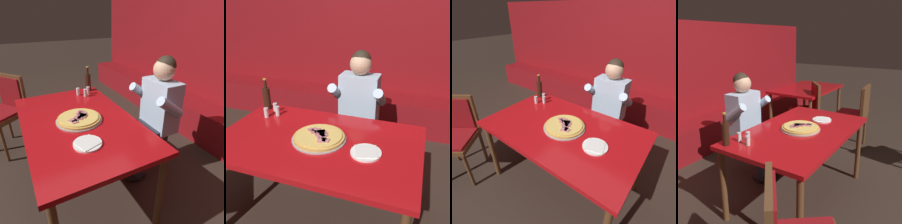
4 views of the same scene
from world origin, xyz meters
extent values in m
plane|color=#33261E|center=(0.00, 0.00, 0.00)|extent=(24.00, 24.00, 0.00)
cube|color=maroon|center=(0.00, 1.86, 0.23)|extent=(6.46, 0.48, 0.46)
cylinder|color=brown|center=(-0.69, -0.40, 0.37)|extent=(0.06, 0.06, 0.73)
cylinder|color=brown|center=(0.69, -0.40, 0.37)|extent=(0.06, 0.06, 0.73)
cylinder|color=brown|center=(-0.69, 0.40, 0.37)|extent=(0.06, 0.06, 0.73)
cylinder|color=brown|center=(0.69, 0.40, 0.37)|extent=(0.06, 0.06, 0.73)
cube|color=#B20F14|center=(0.00, 0.00, 0.75)|extent=(1.50, 0.93, 0.04)
cylinder|color=#9E9EA3|center=(0.01, 0.01, 0.78)|extent=(0.40, 0.40, 0.01)
cylinder|color=gold|center=(0.01, 0.01, 0.79)|extent=(0.38, 0.38, 0.02)
cylinder|color=#E5BC5B|center=(0.01, 0.01, 0.81)|extent=(0.34, 0.34, 0.01)
cube|color=#B76670|center=(-0.07, 0.05, 0.82)|extent=(0.06, 0.06, 0.01)
cube|color=#B76670|center=(-0.03, 0.06, 0.82)|extent=(0.06, 0.06, 0.01)
cube|color=#C6757A|center=(0.09, -0.06, 0.82)|extent=(0.05, 0.05, 0.01)
cube|color=#A85B66|center=(0.00, 0.03, 0.82)|extent=(0.07, 0.06, 0.01)
cube|color=#C6757A|center=(0.07, -0.04, 0.82)|extent=(0.05, 0.05, 0.01)
cube|color=#A85B66|center=(0.03, 0.04, 0.82)|extent=(0.09, 0.09, 0.01)
cube|color=#C6757A|center=(0.06, -0.06, 0.82)|extent=(0.08, 0.08, 0.01)
cube|color=#B76670|center=(0.03, -0.01, 0.82)|extent=(0.08, 0.08, 0.01)
cube|color=#B76670|center=(-0.04, 0.02, 0.82)|extent=(0.05, 0.06, 0.01)
cube|color=#B76670|center=(0.01, 0.05, 0.82)|extent=(0.07, 0.07, 0.01)
cube|color=#B76670|center=(0.05, 0.01, 0.82)|extent=(0.07, 0.07, 0.01)
cylinder|color=white|center=(0.38, -0.06, 0.78)|extent=(0.21, 0.21, 0.01)
cube|color=white|center=(0.38, -0.06, 0.79)|extent=(0.19, 0.19, 0.01)
cylinder|color=black|center=(-0.66, 0.36, 0.87)|extent=(0.07, 0.07, 0.20)
cylinder|color=black|center=(-0.66, 0.36, 1.01)|extent=(0.03, 0.03, 0.08)
cylinder|color=#B29933|center=(-0.66, 0.36, 1.06)|extent=(0.03, 0.03, 0.01)
cylinder|color=silver|center=(-0.55, 0.31, 0.81)|extent=(0.04, 0.04, 0.07)
cylinder|color=#516B33|center=(-0.55, 0.31, 0.80)|extent=(0.03, 0.03, 0.04)
cylinder|color=silver|center=(-0.55, 0.31, 0.85)|extent=(0.04, 0.04, 0.01)
cylinder|color=silver|center=(-0.49, 0.26, 0.81)|extent=(0.04, 0.04, 0.07)
cylinder|color=silver|center=(-0.49, 0.26, 0.80)|extent=(0.03, 0.03, 0.04)
cylinder|color=silver|center=(-0.49, 0.26, 0.85)|extent=(0.04, 0.04, 0.01)
cylinder|color=silver|center=(-0.56, 0.20, 0.81)|extent=(0.04, 0.04, 0.07)
cylinder|color=#28231E|center=(-0.56, 0.20, 0.80)|extent=(0.03, 0.03, 0.04)
cylinder|color=silver|center=(-0.56, 0.20, 0.85)|extent=(0.04, 0.04, 0.01)
ellipsoid|color=black|center=(-0.01, 0.55, 0.04)|extent=(0.11, 0.24, 0.09)
ellipsoid|color=black|center=(0.19, 0.55, 0.04)|extent=(0.11, 0.24, 0.09)
cylinder|color=#282833|center=(-0.01, 0.55, 0.23)|extent=(0.11, 0.11, 0.43)
cylinder|color=#282833|center=(0.19, 0.55, 0.23)|extent=(0.11, 0.11, 0.43)
cube|color=#282833|center=(0.09, 0.65, 0.51)|extent=(0.34, 0.40, 0.12)
cube|color=silver|center=(0.09, 0.85, 0.78)|extent=(0.38, 0.22, 0.52)
cylinder|color=silver|center=(-0.13, 0.77, 0.86)|extent=(0.09, 0.30, 0.25)
cylinder|color=silver|center=(0.31, 0.77, 0.86)|extent=(0.09, 0.30, 0.25)
sphere|color=#D6A884|center=(0.09, 0.85, 1.15)|extent=(0.21, 0.21, 0.21)
sphere|color=#2D2319|center=(0.09, 0.86, 1.18)|extent=(0.19, 0.19, 0.19)
cylinder|color=brown|center=(1.43, 1.02, 0.23)|extent=(0.04, 0.04, 0.46)
cylinder|color=brown|center=(1.14, 0.77, 0.23)|extent=(0.04, 0.04, 0.46)
cylinder|color=brown|center=(1.68, 0.73, 0.23)|extent=(0.04, 0.04, 0.46)
cylinder|color=brown|center=(1.39, 0.48, 0.23)|extent=(0.04, 0.04, 0.46)
cube|color=brown|center=(1.41, 0.75, 0.48)|extent=(0.62, 0.62, 0.05)
cube|color=maroon|center=(1.41, 0.75, 0.52)|extent=(0.57, 0.57, 0.03)
cube|color=brown|center=(1.54, 0.60, 0.73)|extent=(0.36, 0.32, 0.45)
cube|color=maroon|center=(1.52, 0.62, 0.73)|extent=(0.29, 0.25, 0.37)
cube|color=brown|center=(-1.16, -0.48, 0.74)|extent=(0.38, 0.30, 0.43)
cube|color=maroon|center=(-1.14, -0.50, 0.74)|extent=(0.30, 0.24, 0.36)
cylinder|color=brown|center=(1.73, 0.20, 0.24)|extent=(0.04, 0.04, 0.48)
cylinder|color=brown|center=(1.35, 0.17, 0.24)|extent=(0.04, 0.04, 0.48)
cylinder|color=brown|center=(1.76, -0.18, 0.24)|extent=(0.04, 0.04, 0.48)
cylinder|color=brown|center=(1.38, -0.21, 0.24)|extent=(0.04, 0.04, 0.48)
cube|color=brown|center=(1.56, 0.00, 0.50)|extent=(0.47, 0.47, 0.05)
cube|color=maroon|center=(1.56, 0.00, 0.54)|extent=(0.43, 0.43, 0.03)
cube|color=brown|center=(1.57, -0.20, 0.75)|extent=(0.44, 0.07, 0.45)
cube|color=maroon|center=(1.57, -0.18, 0.75)|extent=(0.36, 0.05, 0.38)
cylinder|color=brown|center=(1.32, 0.58, 0.37)|extent=(0.06, 0.06, 0.73)
cylinder|color=brown|center=(2.53, 0.58, 0.37)|extent=(0.06, 0.06, 0.73)
cylinder|color=brown|center=(1.32, 1.36, 0.37)|extent=(0.06, 0.06, 0.73)
cylinder|color=brown|center=(2.53, 1.36, 0.37)|extent=(0.06, 0.06, 0.73)
cube|color=#B20F14|center=(1.92, 0.97, 0.75)|extent=(1.33, 0.90, 0.04)
camera|label=1|loc=(1.51, -0.45, 1.62)|focal=32.00mm
camera|label=2|loc=(0.67, -1.44, 1.73)|focal=40.00mm
camera|label=3|loc=(0.85, -1.07, 1.76)|focal=28.00mm
camera|label=4|loc=(-2.04, -1.17, 1.68)|focal=40.00mm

